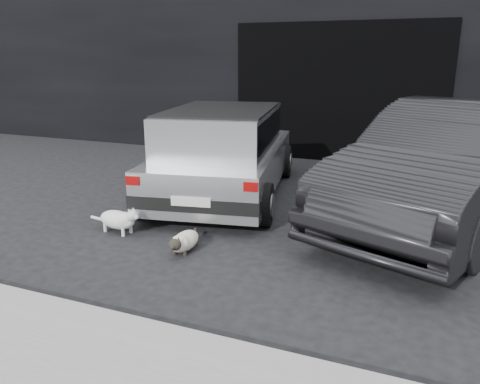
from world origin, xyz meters
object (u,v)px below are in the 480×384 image
at_px(second_car, 450,164).
at_px(cat_white, 119,219).
at_px(silver_hatchback, 224,149).
at_px(cat_siamese, 183,242).

height_order(second_car, cat_white, second_car).
xyz_separation_m(silver_hatchback, cat_siamese, (0.44, -2.05, -0.59)).
distance_m(second_car, cat_siamese, 3.32).
bearing_deg(silver_hatchback, second_car, -11.17).
distance_m(silver_hatchback, second_car, 2.99).
distance_m(cat_siamese, cat_white, 0.97).
bearing_deg(cat_white, silver_hatchback, 173.90).
relative_size(second_car, cat_white, 6.14).
height_order(second_car, cat_siamese, second_car).
bearing_deg(cat_white, cat_siamese, 87.29).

